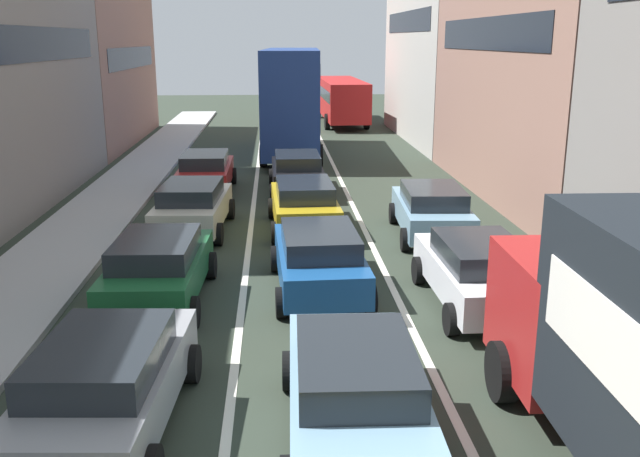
# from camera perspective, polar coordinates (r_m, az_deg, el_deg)

# --- Properties ---
(sidewalk_left) EXTENTS (2.60, 64.00, 0.14)m
(sidewalk_left) POSITION_cam_1_polar(r_m,az_deg,el_deg) (23.59, -17.80, 1.26)
(sidewalk_left) COLOR #AAAAAA
(sidewalk_left) RESTS_ON ground
(lane_stripe_left) EXTENTS (0.16, 60.00, 0.01)m
(lane_stripe_left) POSITION_cam_1_polar(r_m,az_deg,el_deg) (22.90, -5.57, 1.36)
(lane_stripe_left) COLOR silver
(lane_stripe_left) RESTS_ON ground
(lane_stripe_right) EXTENTS (0.16, 60.00, 0.01)m
(lane_stripe_right) POSITION_cam_1_polar(r_m,az_deg,el_deg) (23.04, 2.91, 1.50)
(lane_stripe_right) COLOR silver
(lane_stripe_right) RESTS_ON ground
(building_row_right) EXTENTS (7.20, 43.90, 12.73)m
(building_row_right) POSITION_cam_1_polar(r_m,az_deg,el_deg) (26.26, 21.39, 15.26)
(building_row_right) COLOR #B2ADA3
(building_row_right) RESTS_ON ground
(sedan_centre_lane_second) EXTENTS (2.14, 4.34, 1.49)m
(sedan_centre_lane_second) POSITION_cam_1_polar(r_m,az_deg,el_deg) (9.92, 2.87, -13.04)
(sedan_centre_lane_second) COLOR #759EB7
(sedan_centre_lane_second) RESTS_ON ground
(wagon_left_lane_second) EXTENTS (2.29, 4.41, 1.49)m
(wagon_left_lane_second) POSITION_cam_1_polar(r_m,az_deg,el_deg) (10.54, -17.15, -11.96)
(wagon_left_lane_second) COLOR gray
(wagon_left_lane_second) RESTS_ON ground
(hatchback_centre_lane_third) EXTENTS (2.19, 4.36, 1.49)m
(hatchback_centre_lane_third) POSITION_cam_1_polar(r_m,az_deg,el_deg) (15.43, -0.08, -2.44)
(hatchback_centre_lane_third) COLOR #194C8C
(hatchback_centre_lane_third) RESTS_ON ground
(sedan_left_lane_third) EXTENTS (2.19, 4.36, 1.49)m
(sedan_left_lane_third) POSITION_cam_1_polar(r_m,az_deg,el_deg) (15.23, -13.17, -3.10)
(sedan_left_lane_third) COLOR #19592D
(sedan_left_lane_third) RESTS_ON ground
(coupe_centre_lane_fourth) EXTENTS (2.18, 4.36, 1.49)m
(coupe_centre_lane_fourth) POSITION_cam_1_polar(r_m,az_deg,el_deg) (20.51, -1.31, 2.05)
(coupe_centre_lane_fourth) COLOR #B29319
(coupe_centre_lane_fourth) RESTS_ON ground
(sedan_left_lane_fourth) EXTENTS (2.26, 4.40, 1.49)m
(sedan_left_lane_fourth) POSITION_cam_1_polar(r_m,az_deg,el_deg) (20.62, -10.45, 1.87)
(sedan_left_lane_fourth) COLOR beige
(sedan_left_lane_fourth) RESTS_ON ground
(sedan_centre_lane_fifth) EXTENTS (2.11, 4.33, 1.49)m
(sedan_centre_lane_fifth) POSITION_cam_1_polar(r_m,az_deg,el_deg) (25.55, -1.89, 4.70)
(sedan_centre_lane_fifth) COLOR black
(sedan_centre_lane_fifth) RESTS_ON ground
(sedan_left_lane_fifth) EXTENTS (2.06, 4.30, 1.49)m
(sedan_left_lane_fifth) POSITION_cam_1_polar(r_m,az_deg,el_deg) (25.98, -9.40, 4.68)
(sedan_left_lane_fifth) COLOR #A51E1E
(sedan_left_lane_fifth) RESTS_ON ground
(sedan_right_lane_behind_truck) EXTENTS (2.11, 4.32, 1.49)m
(sedan_right_lane_behind_truck) POSITION_cam_1_polar(r_m,az_deg,el_deg) (14.97, 12.90, -3.42)
(sedan_right_lane_behind_truck) COLOR silver
(sedan_right_lane_behind_truck) RESTS_ON ground
(wagon_right_lane_far) EXTENTS (2.26, 4.40, 1.49)m
(wagon_right_lane_far) POSITION_cam_1_polar(r_m,az_deg,el_deg) (20.04, 9.19, 1.54)
(wagon_right_lane_far) COLOR #759EB7
(wagon_right_lane_far) RESTS_ON ground
(bus_mid_queue_primary) EXTENTS (3.17, 10.60, 5.06)m
(bus_mid_queue_primary) POSITION_cam_1_polar(r_m,az_deg,el_deg) (33.84, -2.31, 10.79)
(bus_mid_queue_primary) COLOR navy
(bus_mid_queue_primary) RESTS_ON ground
(bus_far_queue_secondary) EXTENTS (2.94, 10.54, 2.90)m
(bus_far_queue_secondary) POSITION_cam_1_polar(r_m,az_deg,el_deg) (47.13, 1.78, 10.77)
(bus_far_queue_secondary) COLOR #B21919
(bus_far_queue_secondary) RESTS_ON ground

